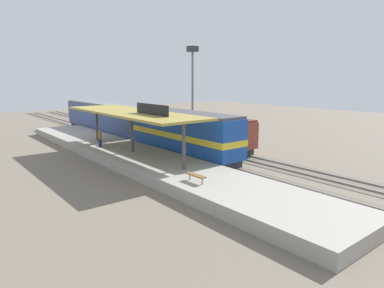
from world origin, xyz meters
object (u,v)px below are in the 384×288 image
locomotive (183,133)px  passenger_carriage_single (104,118)px  person_waiting (100,138)px  freight_car (208,132)px  light_mast (193,73)px  platform_bench (196,176)px

locomotive → passenger_carriage_single: 18.00m
passenger_carriage_single → person_waiting: size_ratio=11.70×
locomotive → freight_car: 4.85m
passenger_carriage_single → locomotive: bearing=-90.0°
person_waiting → light_mast: bearing=9.7°
platform_bench → light_mast: size_ratio=0.15×
locomotive → person_waiting: 8.38m
freight_car → light_mast: size_ratio=1.03×
freight_car → locomotive: bearing=-162.2°
platform_bench → passenger_carriage_single: bearing=77.6°
light_mast → platform_bench: bearing=-128.2°
passenger_carriage_single → light_mast: size_ratio=1.71×
passenger_carriage_single → light_mast: (7.80, -9.86, 6.08)m
freight_car → light_mast: (3.20, 6.66, 6.43)m
platform_bench → locomotive: locomotive is taller
platform_bench → freight_car: size_ratio=0.14×
locomotive → platform_bench: bearing=-122.6°
freight_car → light_mast: 9.79m
passenger_carriage_single → freight_car: bearing=-74.4°
platform_bench → light_mast: 23.39m
freight_car → platform_bench: bearing=-134.3°
platform_bench → light_mast: light_mast is taller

